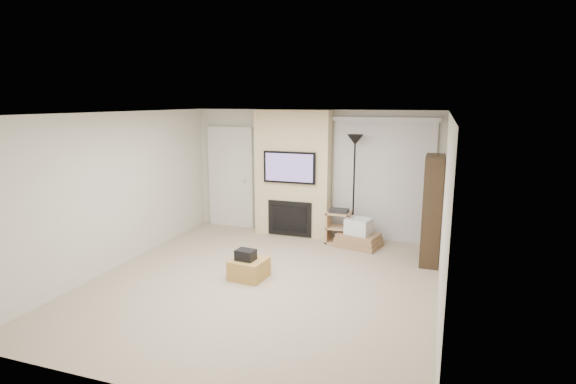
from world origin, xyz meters
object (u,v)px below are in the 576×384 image
(floor_lamp, at_px, (355,158))
(bookshelf, at_px, (432,210))
(ottoman, at_px, (249,269))
(box_stack, at_px, (358,236))
(av_stand, at_px, (339,225))

(floor_lamp, bearing_deg, bookshelf, -25.61)
(ottoman, xyz_separation_m, floor_lamp, (1.15, 2.34, 1.47))
(ottoman, distance_m, box_stack, 2.45)
(floor_lamp, height_order, box_stack, floor_lamp)
(av_stand, relative_size, bookshelf, 0.37)
(av_stand, height_order, bookshelf, bookshelf)
(ottoman, distance_m, av_stand, 2.36)
(av_stand, bearing_deg, floor_lamp, 35.75)
(floor_lamp, bearing_deg, ottoman, -116.23)
(ottoman, relative_size, box_stack, 0.55)
(ottoman, height_order, av_stand, av_stand)
(ottoman, relative_size, bookshelf, 0.28)
(av_stand, bearing_deg, box_stack, -13.34)
(ottoman, distance_m, bookshelf, 3.16)
(ottoman, height_order, floor_lamp, floor_lamp)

